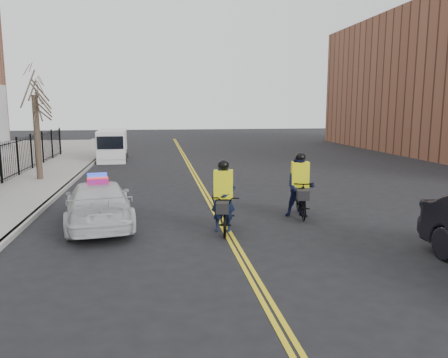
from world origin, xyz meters
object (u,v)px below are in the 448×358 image
police_cruiser (99,203)px  cargo_van (113,146)px  cyclist_near (223,207)px  cyclist_far (300,192)px

police_cruiser → cargo_van: bearing=-94.5°
cargo_van → cyclist_near: bearing=-77.3°
police_cruiser → cyclist_far: (6.39, 0.09, 0.15)m
cargo_van → cyclist_far: cyclist_far is taller
police_cruiser → cargo_van: cargo_van is taller
police_cruiser → cyclist_near: size_ratio=2.21×
cargo_van → cyclist_near: (4.86, -18.15, -0.27)m
cyclist_near → cyclist_far: 3.02m
cyclist_far → cyclist_near: bearing=-144.0°
cyclist_near → cyclist_far: size_ratio=1.02×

